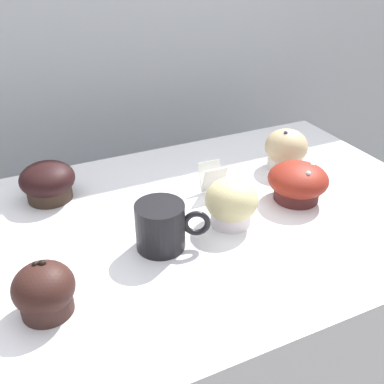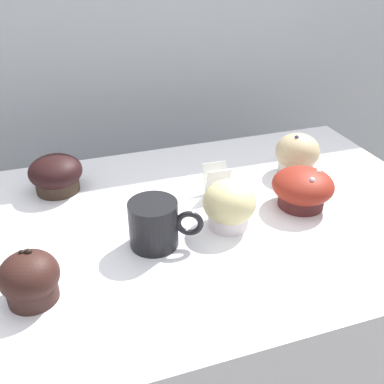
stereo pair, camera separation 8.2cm
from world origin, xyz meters
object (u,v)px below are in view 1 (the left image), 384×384
Objects in this scene: muffin_back_left at (298,182)px; muffin_back_right at (286,150)px; coffee_cup at (161,225)px; muffin_front_left at (44,291)px; muffin_front_center at (48,182)px; muffin_front_right at (231,203)px.

muffin_back_right reaches higher than muffin_back_left.
muffin_back_left is at bearing 5.85° from coffee_cup.
coffee_cup is (-0.30, -0.03, 0.00)m from muffin_back_left.
muffin_front_left is 0.22m from coffee_cup.
muffin_front_left is at bearing -100.50° from muffin_front_center.
muffin_front_right is (-0.22, -0.15, -0.00)m from muffin_back_right.
muffin_back_right is (0.51, -0.09, 0.01)m from muffin_front_center.
muffin_front_center is at bearing 170.42° from muffin_back_right.
muffin_front_center is 0.37m from muffin_front_right.
muffin_back_left is 0.16m from muffin_front_right.
muffin_back_right is 1.00× the size of muffin_front_right.
muffin_front_left reaches higher than muffin_front_center.
muffin_front_right is (0.29, -0.23, 0.00)m from muffin_front_center.
coffee_cup is at bearing -174.15° from muffin_back_left.
muffin_back_left is 1.23× the size of muffin_front_right.
muffin_back_right is 0.40m from coffee_cup.
muffin_front_center is 0.52m from muffin_back_right.
muffin_front_center is 0.89× the size of coffee_cup.
muffin_front_left reaches higher than muffin_back_left.
muffin_front_left is (-0.57, -0.23, -0.01)m from muffin_back_right.
coffee_cup is (-0.36, -0.16, 0.00)m from muffin_back_right.
muffin_front_center is at bearing 141.03° from muffin_front_right.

